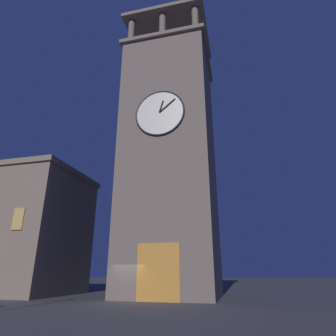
# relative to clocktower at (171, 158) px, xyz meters

# --- Properties ---
(ground_plane) EXTENTS (200.00, 200.00, 0.00)m
(ground_plane) POSITION_rel_clocktower_xyz_m (2.33, 4.47, -12.48)
(ground_plane) COLOR #424247
(clocktower) EXTENTS (8.61, 8.64, 30.77)m
(clocktower) POSITION_rel_clocktower_xyz_m (0.00, 0.00, 0.00)
(clocktower) COLOR #75665B
(clocktower) RESTS_ON ground_plane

